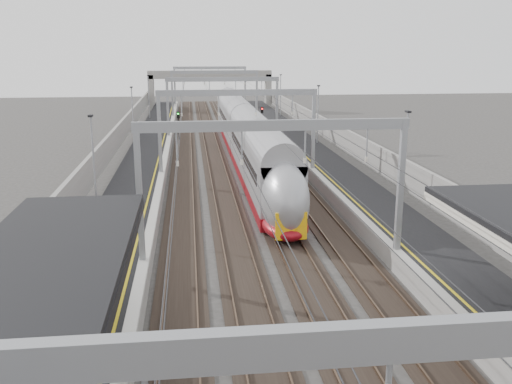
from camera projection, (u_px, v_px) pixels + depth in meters
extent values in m
cube|color=black|center=(143.00, 171.00, 49.34)|extent=(4.00, 120.00, 1.00)
cube|color=black|center=(324.00, 166.00, 51.14)|extent=(4.00, 120.00, 1.00)
cube|color=black|center=(184.00, 175.00, 49.85)|extent=(2.40, 140.00, 0.08)
cube|color=brown|center=(176.00, 174.00, 49.74)|extent=(0.07, 140.00, 0.14)
cube|color=brown|center=(192.00, 174.00, 49.91)|extent=(0.07, 140.00, 0.14)
cube|color=black|center=(218.00, 174.00, 50.19)|extent=(2.40, 140.00, 0.08)
cube|color=brown|center=(210.00, 173.00, 50.08)|extent=(0.07, 140.00, 0.14)
cube|color=brown|center=(226.00, 173.00, 50.24)|extent=(0.07, 140.00, 0.14)
cube|color=black|center=(252.00, 173.00, 50.52)|extent=(2.40, 140.00, 0.08)
cube|color=brown|center=(244.00, 172.00, 50.42)|extent=(0.07, 140.00, 0.14)
cube|color=brown|center=(260.00, 172.00, 50.58)|extent=(0.07, 140.00, 0.14)
cube|color=black|center=(285.00, 172.00, 50.86)|extent=(2.40, 140.00, 0.08)
cube|color=brown|center=(277.00, 172.00, 50.76)|extent=(0.07, 140.00, 0.14)
cube|color=brown|center=(293.00, 171.00, 50.92)|extent=(0.07, 140.00, 0.14)
cube|color=gray|center=(506.00, 334.00, 7.16)|extent=(13.00, 0.25, 0.50)
cube|color=gray|center=(139.00, 193.00, 26.45)|extent=(0.28, 0.28, 6.60)
cube|color=gray|center=(401.00, 185.00, 27.87)|extent=(0.28, 0.28, 6.60)
cube|color=gray|center=(274.00, 125.00, 26.41)|extent=(13.00, 0.25, 0.50)
cube|color=gray|center=(160.00, 132.00, 45.71)|extent=(0.28, 0.28, 6.60)
cube|color=gray|center=(313.00, 129.00, 47.13)|extent=(0.28, 0.28, 6.60)
cube|color=gray|center=(237.00, 93.00, 45.67)|extent=(13.00, 0.25, 0.50)
cube|color=gray|center=(168.00, 107.00, 64.96)|extent=(0.28, 0.28, 6.60)
cube|color=gray|center=(277.00, 106.00, 66.38)|extent=(0.28, 0.28, 6.60)
cube|color=gray|center=(223.00, 79.00, 64.92)|extent=(13.00, 0.25, 0.50)
cube|color=gray|center=(172.00, 93.00, 84.22)|extent=(0.28, 0.28, 6.60)
cube|color=gray|center=(257.00, 93.00, 85.64)|extent=(0.28, 0.28, 6.60)
cube|color=gray|center=(214.00, 72.00, 84.18)|extent=(13.00, 0.25, 0.50)
cube|color=gray|center=(175.00, 86.00, 101.55)|extent=(0.28, 0.28, 6.60)
cube|color=gray|center=(245.00, 85.00, 102.97)|extent=(0.28, 0.28, 6.60)
cube|color=gray|center=(210.00, 68.00, 101.51)|extent=(13.00, 0.25, 0.50)
cylinder|color=#262628|center=(182.00, 107.00, 53.32)|extent=(0.03, 140.00, 0.03)
cylinder|color=#262628|center=(214.00, 106.00, 53.66)|extent=(0.03, 140.00, 0.03)
cylinder|color=#262628|center=(246.00, 106.00, 53.99)|extent=(0.03, 140.00, 0.03)
cylinder|color=#262628|center=(277.00, 105.00, 54.33)|extent=(0.03, 140.00, 0.03)
cylinder|color=black|center=(16.00, 294.00, 18.69)|extent=(0.20, 0.20, 4.00)
cube|color=gray|center=(210.00, 74.00, 101.79)|extent=(22.00, 2.20, 1.40)
cube|color=gray|center=(151.00, 93.00, 101.37)|extent=(1.00, 2.20, 6.20)
cube|color=gray|center=(268.00, 92.00, 103.74)|extent=(1.00, 2.20, 6.20)
cube|color=gray|center=(105.00, 159.00, 48.71)|extent=(0.30, 120.00, 3.20)
cube|color=gray|center=(359.00, 154.00, 51.23)|extent=(0.30, 120.00, 3.20)
cube|color=maroon|center=(259.00, 180.00, 45.26)|extent=(2.80, 23.84, 0.83)
cube|color=#A1A1A7|center=(259.00, 156.00, 44.77)|extent=(2.80, 23.84, 3.11)
cube|color=black|center=(275.00, 214.00, 37.30)|extent=(2.07, 2.49, 0.52)
cube|color=maroon|center=(235.00, 135.00, 68.61)|extent=(2.80, 23.84, 0.83)
cube|color=#A1A1A7|center=(235.00, 119.00, 68.12)|extent=(2.80, 23.84, 3.11)
cube|color=black|center=(241.00, 150.00, 60.65)|extent=(2.07, 2.49, 0.52)
ellipsoid|color=#A1A1A7|center=(285.00, 199.00, 33.17)|extent=(2.80, 5.39, 4.35)
cube|color=#FFB60D|center=(291.00, 226.00, 31.26)|extent=(1.76, 0.12, 1.55)
cube|color=black|center=(290.00, 197.00, 31.32)|extent=(1.66, 0.59, 0.97)
cylinder|color=black|center=(179.00, 128.00, 68.04)|extent=(0.12, 0.12, 3.00)
cube|color=black|center=(178.00, 115.00, 67.65)|extent=(0.32, 0.22, 0.75)
sphere|color=#0CE526|center=(178.00, 114.00, 67.49)|extent=(0.16, 0.16, 0.16)
cylinder|color=black|center=(244.00, 121.00, 74.52)|extent=(0.12, 0.12, 3.00)
cube|color=black|center=(244.00, 109.00, 74.13)|extent=(0.32, 0.22, 0.75)
sphere|color=red|center=(244.00, 108.00, 73.96)|extent=(0.16, 0.16, 0.16)
cylinder|color=black|center=(262.00, 122.00, 73.37)|extent=(0.12, 0.12, 3.00)
cube|color=black|center=(262.00, 110.00, 72.98)|extent=(0.32, 0.22, 0.75)
sphere|color=red|center=(262.00, 109.00, 72.82)|extent=(0.16, 0.16, 0.16)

